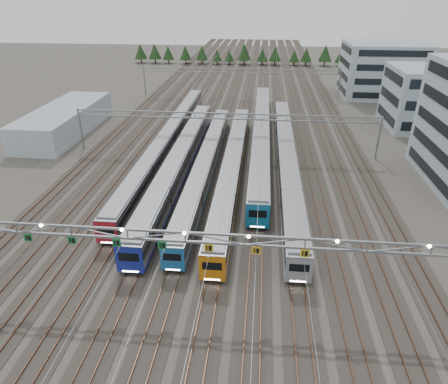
# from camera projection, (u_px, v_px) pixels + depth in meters

# --- Properties ---
(ground) EXTENTS (400.00, 400.00, 0.00)m
(ground) POSITION_uv_depth(u_px,v_px,m) (188.00, 296.00, 40.99)
(ground) COLOR #47423A
(ground) RESTS_ON ground
(track_bed) EXTENTS (54.00, 260.00, 5.42)m
(track_bed) POSITION_uv_depth(u_px,v_px,m) (243.00, 81.00, 128.88)
(track_bed) COLOR #2D2823
(track_bed) RESTS_ON ground
(train_a) EXTENTS (2.80, 68.18, 3.65)m
(train_a) POSITION_uv_depth(u_px,v_px,m) (168.00, 138.00, 77.86)
(train_a) COLOR black
(train_a) RESTS_ON ground
(train_b) EXTENTS (3.06, 56.55, 4.00)m
(train_b) POSITION_uv_depth(u_px,v_px,m) (180.00, 160.00, 67.65)
(train_b) COLOR black
(train_b) RESTS_ON ground
(train_c) EXTENTS (2.72, 54.19, 3.54)m
(train_c) POSITION_uv_depth(u_px,v_px,m) (206.00, 163.00, 67.06)
(train_c) COLOR black
(train_c) RESTS_ON ground
(train_d) EXTENTS (2.84, 55.68, 3.70)m
(train_d) POSITION_uv_depth(u_px,v_px,m) (233.00, 165.00, 66.18)
(train_d) COLOR black
(train_d) RESTS_ON ground
(train_e) EXTENTS (3.11, 65.90, 4.05)m
(train_e) POSITION_uv_depth(u_px,v_px,m) (261.00, 133.00, 79.85)
(train_e) COLOR black
(train_e) RESTS_ON ground
(train_f) EXTENTS (2.85, 62.76, 3.71)m
(train_f) POSITION_uv_depth(u_px,v_px,m) (286.00, 157.00, 69.05)
(train_f) COLOR black
(train_f) RESTS_ON ground
(gantry_near) EXTENTS (56.36, 0.61, 8.08)m
(gantry_near) POSITION_uv_depth(u_px,v_px,m) (184.00, 240.00, 37.66)
(gantry_near) COLOR gray
(gantry_near) RESTS_ON ground
(gantry_mid) EXTENTS (56.36, 0.36, 8.00)m
(gantry_mid) POSITION_uv_depth(u_px,v_px,m) (225.00, 121.00, 73.50)
(gantry_mid) COLOR gray
(gantry_mid) RESTS_ON ground
(gantry_far) EXTENTS (56.36, 0.36, 8.00)m
(gantry_far) POSITION_uv_depth(u_px,v_px,m) (240.00, 74.00, 113.36)
(gantry_far) COLOR gray
(gantry_far) RESTS_ON ground
(depot_bldg_mid) EXTENTS (14.00, 16.00, 13.06)m
(depot_bldg_mid) POSITION_uv_depth(u_px,v_px,m) (422.00, 98.00, 88.32)
(depot_bldg_mid) COLOR #97A9B4
(depot_bldg_mid) RESTS_ON ground
(depot_bldg_north) EXTENTS (22.00, 18.00, 14.68)m
(depot_bldg_north) POSITION_uv_depth(u_px,v_px,m) (383.00, 70.00, 114.28)
(depot_bldg_north) COLOR #97A9B4
(depot_bldg_north) RESTS_ON ground
(west_shed) EXTENTS (10.00, 30.00, 5.43)m
(west_shed) POSITION_uv_depth(u_px,v_px,m) (65.00, 120.00, 86.25)
(west_shed) COLOR #97A9B4
(west_shed) RESTS_ON ground
(treeline) EXTENTS (106.40, 5.60, 7.02)m
(treeline) POSITION_uv_depth(u_px,v_px,m) (261.00, 54.00, 162.03)
(treeline) COLOR #332114
(treeline) RESTS_ON ground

